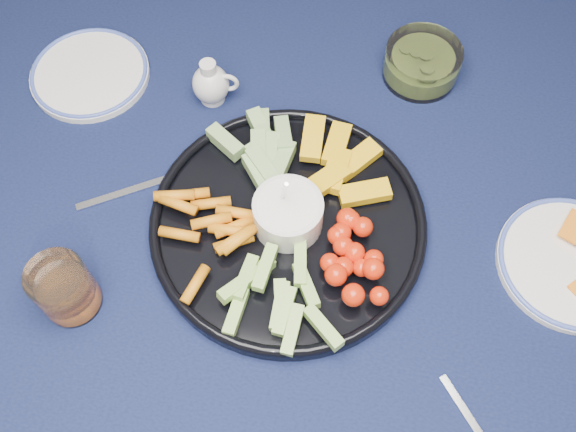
% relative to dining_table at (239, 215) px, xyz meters
% --- Properties ---
extents(dining_table, '(1.67, 1.07, 0.75)m').
position_rel_dining_table_xyz_m(dining_table, '(0.00, 0.00, 0.00)').
color(dining_table, '#4C2F19').
rests_on(dining_table, ground).
extents(crudite_platter, '(0.39, 0.39, 0.12)m').
position_rel_dining_table_xyz_m(crudite_platter, '(0.09, -0.05, 0.11)').
color(crudite_platter, black).
rests_on(crudite_platter, dining_table).
extents(creamer_pitcher, '(0.07, 0.06, 0.08)m').
position_rel_dining_table_xyz_m(creamer_pitcher, '(-0.07, 0.16, 0.12)').
color(creamer_pitcher, silver).
rests_on(creamer_pitcher, dining_table).
extents(pickle_bowl, '(0.12, 0.12, 0.06)m').
position_rel_dining_table_xyz_m(pickle_bowl, '(0.25, 0.26, 0.11)').
color(pickle_bowl, white).
rests_on(pickle_bowl, dining_table).
extents(cheese_plate, '(0.20, 0.20, 0.02)m').
position_rel_dining_table_xyz_m(cheese_plate, '(0.48, -0.04, 0.10)').
color(cheese_plate, white).
rests_on(cheese_plate, dining_table).
extents(juice_tumbler, '(0.08, 0.08, 0.09)m').
position_rel_dining_table_xyz_m(juice_tumbler, '(-0.18, -0.21, 0.13)').
color(juice_tumbler, white).
rests_on(juice_tumbler, dining_table).
extents(fork_left, '(0.17, 0.11, 0.00)m').
position_rel_dining_table_xyz_m(fork_left, '(-0.13, -0.02, 0.09)').
color(fork_left, silver).
rests_on(fork_left, dining_table).
extents(side_plate_extra, '(0.19, 0.19, 0.02)m').
position_rel_dining_table_xyz_m(side_plate_extra, '(-0.28, 0.17, 0.10)').
color(side_plate_extra, white).
rests_on(side_plate_extra, dining_table).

